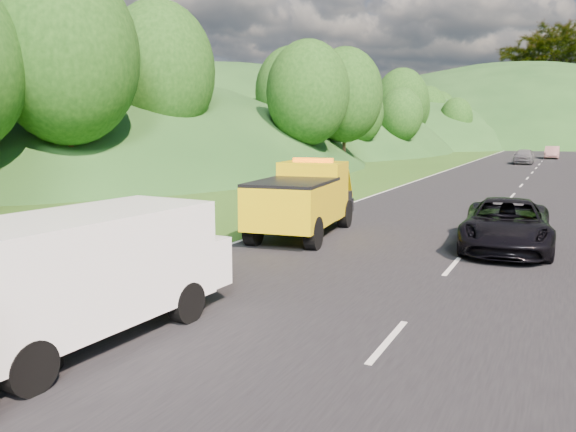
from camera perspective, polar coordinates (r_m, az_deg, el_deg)
The scene contains 14 objects.
ground at distance 12.97m, azimuth -0.23°, elevation -7.62°, with size 320.00×320.00×0.00m, color #38661E.
road_surface at distance 51.31m, azimuth 23.57°, elevation 4.05°, with size 14.00×200.00×0.02m, color black.
tree_line_left at distance 75.33m, azimuth 7.43°, elevation 6.02°, with size 14.00×140.00×14.00m, color #2E5D1B, non-canonical shape.
hills_backdrop at distance 145.86m, azimuth 27.00°, elevation 6.50°, with size 201.00×288.60×44.00m, color #2D5B23, non-canonical shape.
tow_truck at distance 19.32m, azimuth 1.59°, elevation 1.76°, with size 3.02×6.36×2.63m.
white_van at distance 10.29m, azimuth -20.13°, elevation -5.19°, with size 3.50×6.49×2.27m.
woman at distance 14.77m, azimuth -10.43°, elevation -5.71°, with size 0.62×0.45×1.69m, color white.
child at distance 14.19m, azimuth -8.72°, elevation -6.27°, with size 0.53×0.42×1.10m, color tan.
worker at distance 9.42m, azimuth -26.86°, elevation -15.17°, with size 1.04×0.60×1.60m, color black.
suitcase at distance 16.07m, azimuth -11.76°, elevation -3.55°, with size 0.34×0.19×0.55m, color #66674D.
spare_tire at distance 9.80m, azimuth -23.89°, elevation -14.02°, with size 0.70×0.70×0.20m, color black.
passing_suv at distance 18.56m, azimuth 21.18°, elevation -3.17°, with size 2.54×5.50×1.53m, color black.
dist_car_a at distance 63.54m, azimuth 22.80°, elevation 4.88°, with size 1.88×4.67×1.59m, color #515257.
dist_car_b at distance 76.21m, azimuth 25.20°, elevation 5.29°, with size 1.60×4.58×1.51m, color #815856.
Camera 1 is at (5.59, -11.11, 3.69)m, focal length 35.00 mm.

